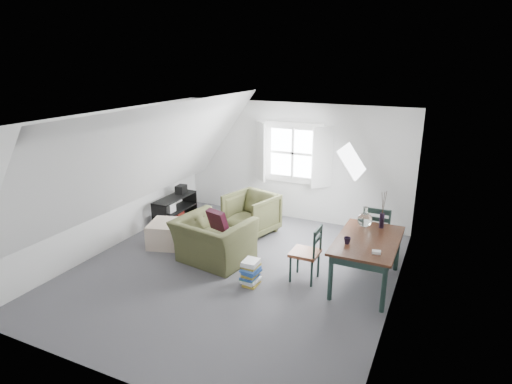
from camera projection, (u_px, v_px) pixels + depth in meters
The scene contains 24 objects.
floor at pixel (234, 271), 7.08m from camera, with size 5.50×5.50×0.00m, color #4C4B50.
ceiling at pixel (231, 119), 6.32m from camera, with size 5.50×5.50×0.00m, color white.
wall_back at pixel (293, 162), 9.07m from camera, with size 5.00×5.00×0.00m, color silver.
wall_front at pixel (105, 277), 4.32m from camera, with size 5.00×5.00×0.00m, color silver.
wall_left at pixel (110, 181), 7.71m from camera, with size 5.50×5.50×0.00m, color silver.
wall_right at pixel (398, 224), 5.69m from camera, with size 5.50×5.50×0.00m, color silver.
slope_left at pixel (150, 157), 7.17m from camera, with size 5.50×5.50×0.00m, color white.
slope_right at pixel (331, 178), 5.92m from camera, with size 5.50×5.50×0.00m, color white.
dormer_window at pixel (292, 154), 8.95m from camera, with size 1.71×0.35×1.30m.
skylight at pixel (352, 161), 7.05m from camera, with size 0.55×0.75×0.04m, color white.
armchair_near at pixel (214, 261), 7.42m from camera, with size 1.19×1.04×0.77m, color #3F4123.
armchair_far at pixel (251, 233), 8.62m from camera, with size 0.87×0.90×0.82m, color #3F4123.
throw_pillow at pixel (218, 220), 7.33m from camera, with size 0.38×0.11×0.38m, color #360E1D.
ottoman at pixel (169, 234), 7.99m from camera, with size 0.67×0.67×0.45m, color #BFA893.
dining_table at pixel (368, 245), 6.48m from camera, with size 0.91×1.51×0.76m.
demijohn at pixel (365, 219), 6.86m from camera, with size 0.24×0.24×0.33m.
vase_twigs at pixel (382, 220), 6.84m from camera, with size 0.08×0.09×0.61m.
cup at pixel (347, 244), 6.29m from camera, with size 0.11×0.11×0.10m, color black.
paper_box at pixel (376, 252), 5.97m from camera, with size 0.12×0.08×0.04m, color white.
dining_chair_far at pixel (378, 231), 7.39m from camera, with size 0.46×0.46×0.97m.
dining_chair_near at pixel (307, 252), 6.65m from camera, with size 0.43×0.43×0.91m.
media_shelf at pixel (174, 211), 9.05m from camera, with size 0.37×1.12×0.57m.
electronics_box at pixel (181, 190), 9.18m from camera, with size 0.18×0.25×0.20m, color black.
magazine_stack at pixel (251, 273), 6.60m from camera, with size 0.30×0.35×0.40m.
Camera 1 is at (3.02, -5.60, 3.38)m, focal length 30.00 mm.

